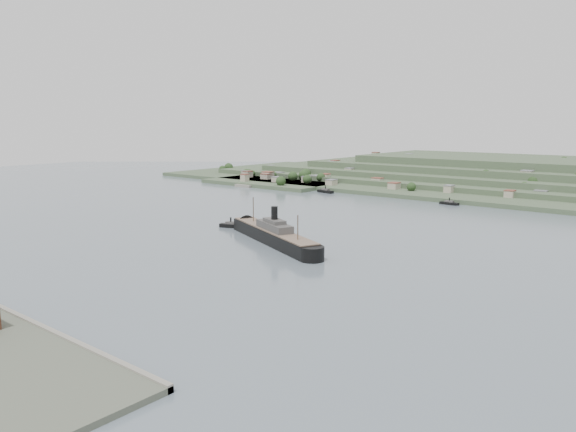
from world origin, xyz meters
The scene contains 6 objects.
ground centered at (0.00, 0.00, 0.00)m, with size 1400.00×1400.00×0.00m, color slate.
far_peninsula centered at (27.91, 393.10, 11.88)m, with size 760.00×309.00×30.00m.
steamship centered at (4.70, 11.39, 4.91)m, with size 104.17×55.43×26.60m.
tugboat centered at (-46.66, 28.06, 1.75)m, with size 16.47×9.06×7.17m.
ferry_west centered at (-107.46, 222.12, 1.77)m, with size 20.33×9.67×7.35m.
ferry_east centered at (23.79, 224.05, 1.51)m, with size 16.92×5.49×6.26m.
Camera 1 is at (223.19, -236.61, 72.10)m, focal length 35.00 mm.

